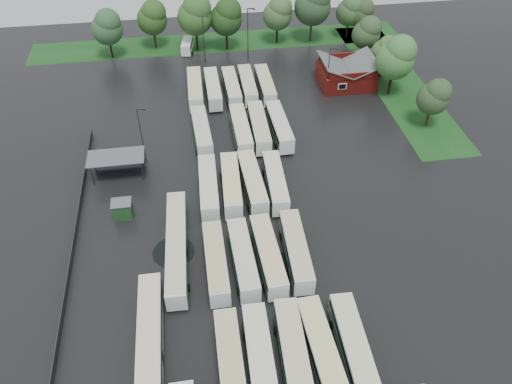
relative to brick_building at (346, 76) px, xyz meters
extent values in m
plane|color=black|center=(-24.00, -42.77, -1.87)|extent=(160.00, 160.00, 0.00)
cube|color=maroon|center=(0.00, 0.03, -0.17)|extent=(10.00, 8.00, 3.40)
cube|color=#4C4F51|center=(-2.50, 0.03, 2.43)|extent=(5.07, 8.60, 2.19)
cube|color=#4C4F51|center=(2.50, 0.03, 2.43)|extent=(5.07, 8.60, 2.19)
cube|color=maroon|center=(0.00, -3.97, 2.03)|extent=(9.00, 0.20, 1.20)
cube|color=silver|center=(-2.00, -4.02, 0.13)|extent=(1.60, 0.12, 1.20)
cylinder|color=#2D2D30|center=(-44.80, -22.77, -0.17)|extent=(0.16, 0.16, 3.40)
cylinder|color=#2D2D30|center=(-37.60, -22.77, -0.17)|extent=(0.16, 0.16, 3.40)
cylinder|color=#2D2D30|center=(-44.80, -19.57, -0.17)|extent=(0.16, 0.16, 3.40)
cylinder|color=#2D2D30|center=(-37.60, -19.57, -0.17)|extent=(0.16, 0.16, 3.40)
cube|color=#4C4F51|center=(-41.20, -21.17, 1.63)|extent=(8.20, 4.20, 0.15)
cube|color=navy|center=(-41.20, -19.27, -0.27)|extent=(7.60, 0.08, 2.60)
cube|color=#1A3E1D|center=(-40.20, -30.17, -0.62)|extent=(2.50, 2.00, 2.50)
cube|color=#4C4F51|center=(-40.20, -30.17, 0.69)|extent=(2.70, 2.20, 0.12)
cube|color=#134113|center=(-22.00, 22.03, -1.86)|extent=(80.00, 10.00, 0.01)
cube|color=#134113|center=(10.00, 0.03, -1.86)|extent=(10.00, 50.00, 0.01)
cube|color=#2D2D30|center=(-46.20, -34.77, -1.27)|extent=(0.10, 50.00, 1.20)
cube|color=white|center=(-28.34, -55.27, -0.10)|extent=(2.51, 11.60, 2.65)
cube|color=black|center=(-28.34, -55.27, 0.43)|extent=(2.57, 11.14, 0.85)
cube|color=#245B32|center=(-28.34, -55.27, -0.69)|extent=(2.56, 11.37, 0.58)
cube|color=#C4BA80|center=(-28.34, -55.27, 1.27)|extent=(2.41, 11.25, 0.12)
cylinder|color=black|center=(-28.34, -51.57, -1.43)|extent=(2.46, 0.93, 0.93)
cube|color=white|center=(-25.35, -55.30, -0.05)|extent=(2.83, 11.99, 2.73)
cube|color=black|center=(-25.35, -55.30, 0.49)|extent=(2.87, 11.52, 0.87)
cube|color=#175828|center=(-25.35, -55.30, -0.65)|extent=(2.87, 11.75, 0.60)
cube|color=beige|center=(-25.35, -55.30, 1.36)|extent=(2.72, 11.63, 0.12)
cylinder|color=black|center=(-25.35, -51.49, -1.42)|extent=(2.53, 0.95, 0.95)
cube|color=white|center=(-21.91, -55.16, -0.05)|extent=(3.03, 12.02, 2.73)
cube|color=black|center=(-21.91, -55.16, 0.49)|extent=(3.07, 11.55, 0.87)
cube|color=#135D28|center=(-21.91, -55.16, -0.65)|extent=(3.07, 11.79, 0.60)
cube|color=#C8BC91|center=(-21.91, -55.16, 1.36)|extent=(2.92, 11.66, 0.12)
cylinder|color=black|center=(-21.91, -51.35, -1.42)|extent=(2.53, 0.95, 0.95)
cube|color=white|center=(-18.98, -55.30, -0.06)|extent=(2.89, 11.98, 2.73)
cube|color=black|center=(-18.98, -55.30, 0.49)|extent=(2.93, 11.50, 0.87)
cube|color=#27633A|center=(-18.98, -55.30, -0.66)|extent=(2.93, 11.74, 0.60)
cube|color=beige|center=(-18.98, -55.30, 1.36)|extent=(2.78, 11.62, 0.12)
cylinder|color=black|center=(-18.98, -51.49, -1.42)|extent=(2.53, 0.95, 0.95)
cube|color=white|center=(-15.64, -55.41, -0.06)|extent=(2.87, 11.94, 2.72)
cube|color=black|center=(-15.64, -55.41, 0.48)|extent=(2.91, 11.47, 0.87)
cube|color=#29623D|center=(-15.64, -55.41, -0.66)|extent=(2.91, 11.70, 0.60)
cube|color=beige|center=(-15.64, -55.41, 1.35)|extent=(2.75, 11.58, 0.12)
cylinder|color=black|center=(-15.64, -51.61, -1.42)|extent=(2.52, 0.95, 0.95)
cube|color=white|center=(-28.57, -41.75, -0.13)|extent=(2.39, 11.41, 2.61)
cube|color=black|center=(-28.57, -41.75, 0.39)|extent=(2.44, 10.95, 0.84)
cube|color=#236635|center=(-28.57, -41.75, -0.71)|extent=(2.43, 11.18, 0.58)
cube|color=#C4B882|center=(-28.57, -41.75, 1.22)|extent=(2.29, 11.07, 0.11)
cylinder|color=black|center=(-28.57, -45.40, -1.44)|extent=(2.42, 0.91, 0.91)
cylinder|color=black|center=(-28.57, -38.10, -1.44)|extent=(2.42, 0.91, 0.91)
cube|color=white|center=(-25.27, -41.70, -0.13)|extent=(2.67, 11.48, 2.62)
cube|color=black|center=(-25.27, -41.70, 0.40)|extent=(2.72, 11.03, 0.84)
cube|color=#156228|center=(-25.27, -41.70, -0.70)|extent=(2.72, 11.25, 0.58)
cube|color=beige|center=(-25.27, -41.70, 1.23)|extent=(2.57, 11.14, 0.11)
cylinder|color=black|center=(-25.27, -45.36, -1.44)|extent=(2.43, 0.91, 0.91)
cylinder|color=black|center=(-25.27, -38.05, -1.44)|extent=(2.43, 0.91, 0.91)
cube|color=white|center=(-22.18, -41.64, -0.08)|extent=(2.88, 11.82, 2.69)
cube|color=black|center=(-22.18, -41.64, 0.46)|extent=(2.92, 11.35, 0.86)
cube|color=#206A33|center=(-22.18, -41.64, -0.67)|extent=(2.92, 11.59, 0.59)
cube|color=#D1C28B|center=(-22.18, -41.64, 1.31)|extent=(2.77, 11.47, 0.12)
cylinder|color=black|center=(-22.18, -45.40, -1.43)|extent=(2.49, 0.94, 0.94)
cylinder|color=black|center=(-22.18, -37.89, -1.43)|extent=(2.49, 0.94, 0.94)
cube|color=white|center=(-18.66, -41.39, -0.08)|extent=(2.89, 11.81, 2.69)
cube|color=black|center=(-18.66, -41.39, 0.45)|extent=(2.93, 11.34, 0.86)
cube|color=#2A653D|center=(-18.66, -41.39, -0.67)|extent=(2.93, 11.58, 0.59)
cube|color=#C1B693|center=(-18.66, -41.39, 1.31)|extent=(2.78, 11.46, 0.12)
cylinder|color=black|center=(-18.66, -45.14, -1.43)|extent=(2.49, 0.94, 0.94)
cylinder|color=black|center=(-18.66, -37.64, -1.43)|extent=(2.49, 0.94, 0.94)
cube|color=white|center=(-28.32, -27.96, -0.08)|extent=(2.85, 11.80, 2.69)
cube|color=black|center=(-28.32, -27.96, 0.45)|extent=(2.89, 11.34, 0.86)
cube|color=#17692B|center=(-28.32, -27.96, -0.67)|extent=(2.89, 11.57, 0.59)
cube|color=beige|center=(-28.32, -27.96, 1.31)|extent=(2.74, 11.45, 0.12)
cylinder|color=black|center=(-28.32, -31.71, -1.43)|extent=(2.49, 0.94, 0.94)
cylinder|color=black|center=(-28.32, -24.21, -1.43)|extent=(2.49, 0.94, 0.94)
cube|color=white|center=(-25.10, -27.87, -0.09)|extent=(3.04, 11.80, 2.68)
cube|color=black|center=(-25.10, -27.87, 0.45)|extent=(3.08, 11.34, 0.86)
cube|color=#236434|center=(-25.10, -27.87, -0.68)|extent=(3.08, 11.57, 0.59)
cube|color=beige|center=(-25.10, -27.87, 1.30)|extent=(2.93, 11.45, 0.12)
cylinder|color=black|center=(-25.10, -31.61, -1.43)|extent=(2.48, 0.94, 0.94)
cylinder|color=black|center=(-25.10, -24.13, -1.43)|extent=(2.48, 0.94, 0.94)
cube|color=white|center=(-22.08, -27.85, -0.07)|extent=(2.89, 11.88, 2.70)
cube|color=black|center=(-22.08, -27.85, 0.47)|extent=(2.93, 11.41, 0.87)
cube|color=#256236|center=(-22.08, -27.85, -0.67)|extent=(2.93, 11.65, 0.59)
cube|color=beige|center=(-22.08, -27.85, 1.33)|extent=(2.78, 11.52, 0.12)
cylinder|color=black|center=(-22.08, -31.63, -1.42)|extent=(2.51, 0.94, 0.94)
cylinder|color=black|center=(-22.08, -24.07, -1.42)|extent=(2.51, 0.94, 0.94)
cube|color=white|center=(-18.81, -28.24, -0.12)|extent=(2.89, 11.56, 2.63)
cube|color=black|center=(-18.81, -28.24, 0.40)|extent=(2.93, 11.11, 0.84)
cube|color=#246538|center=(-18.81, -28.24, -0.70)|extent=(2.93, 11.34, 0.58)
cube|color=beige|center=(-18.81, -28.24, 1.24)|extent=(2.78, 11.21, 0.11)
cylinder|color=black|center=(-18.81, -31.91, -1.44)|extent=(2.44, 0.92, 0.92)
cylinder|color=black|center=(-18.81, -24.57, -1.44)|extent=(2.44, 0.92, 0.92)
cube|color=white|center=(-28.30, -14.10, -0.11)|extent=(2.86, 11.66, 2.65)
cube|color=black|center=(-28.30, -14.10, 0.42)|extent=(2.90, 11.20, 0.85)
cube|color=#2A663E|center=(-28.30, -14.10, -0.69)|extent=(2.89, 11.43, 0.58)
cube|color=beige|center=(-28.30, -14.10, 1.27)|extent=(2.75, 11.31, 0.12)
cylinder|color=black|center=(-28.30, -17.80, -1.43)|extent=(2.46, 0.93, 0.93)
cylinder|color=black|center=(-28.30, -10.39, -1.43)|extent=(2.46, 0.93, 0.93)
cube|color=white|center=(-21.99, -14.60, -0.08)|extent=(2.52, 11.78, 2.70)
cube|color=black|center=(-21.99, -14.60, 0.46)|extent=(2.57, 11.31, 0.86)
cube|color=#1A6233|center=(-21.99, -14.60, -0.67)|extent=(2.56, 11.54, 0.59)
cube|color=beige|center=(-21.99, -14.60, 1.32)|extent=(2.42, 11.42, 0.12)
cylinder|color=black|center=(-21.99, -18.37, -1.42)|extent=(2.50, 0.94, 0.94)
cylinder|color=black|center=(-21.99, -10.84, -1.42)|extent=(2.50, 0.94, 0.94)
cube|color=white|center=(-19.00, -14.37, -0.05)|extent=(2.76, 12.00, 2.74)
cube|color=black|center=(-19.00, -14.37, 0.50)|extent=(2.81, 11.52, 0.88)
cube|color=#14612E|center=(-19.00, -14.37, -0.65)|extent=(2.81, 11.76, 0.60)
cube|color=#C6B891|center=(-19.00, -14.37, 1.37)|extent=(2.65, 11.64, 0.12)
cylinder|color=black|center=(-19.00, -18.20, -1.42)|extent=(2.54, 0.96, 0.96)
cylinder|color=black|center=(-19.00, -10.55, -1.42)|extent=(2.54, 0.96, 0.96)
cube|color=white|center=(-15.67, -14.61, -0.07)|extent=(2.71, 11.86, 2.71)
cube|color=black|center=(-15.67, -14.61, 0.47)|extent=(2.76, 11.39, 0.87)
cube|color=#176431|center=(-15.67, -14.61, -0.67)|extent=(2.75, 11.62, 0.60)
cube|color=beige|center=(-15.67, -14.61, 1.33)|extent=(2.60, 11.50, 0.12)
cylinder|color=black|center=(-15.67, -18.39, -1.42)|extent=(2.51, 0.94, 0.94)
cylinder|color=black|center=(-15.67, -10.83, -1.42)|extent=(2.51, 0.94, 0.94)
cube|color=white|center=(-28.50, -0.51, -0.05)|extent=(2.76, 11.98, 2.73)
cube|color=black|center=(-28.50, -0.51, 0.49)|extent=(2.81, 11.50, 0.87)
cube|color=#146228|center=(-28.50, -0.51, -0.65)|extent=(2.81, 11.74, 0.60)
cube|color=beige|center=(-28.50, -0.51, 1.36)|extent=(2.65, 11.62, 0.12)
cylinder|color=black|center=(-28.50, -4.33, -1.42)|extent=(2.53, 0.95, 0.95)
cylinder|color=black|center=(-28.50, 3.30, -1.42)|extent=(2.53, 0.95, 0.95)
cube|color=white|center=(-25.31, -0.78, -0.11)|extent=(2.40, 11.52, 2.64)
cube|color=black|center=(-25.31, -0.78, 0.41)|extent=(2.46, 11.06, 0.84)
cube|color=#196932|center=(-25.31, -0.78, -0.69)|extent=(2.45, 11.29, 0.58)
cube|color=beige|center=(-25.31, -0.78, 1.25)|extent=(2.31, 11.18, 0.12)
cylinder|color=black|center=(-25.31, -4.47, -1.43)|extent=(2.45, 0.92, 0.92)
cylinder|color=black|center=(-25.31, 2.90, -1.43)|extent=(2.45, 0.92, 0.92)
cube|color=white|center=(-21.90, -0.84, -0.14)|extent=(2.53, 11.40, 2.61)
cube|color=black|center=(-21.90, -0.84, 0.38)|extent=(2.58, 10.95, 0.83)
cube|color=#246A3B|center=(-21.90, -0.84, -0.71)|extent=(2.57, 11.17, 0.57)
cube|color=beige|center=(-21.90, -0.84, 1.21)|extent=(2.43, 11.06, 0.11)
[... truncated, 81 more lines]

